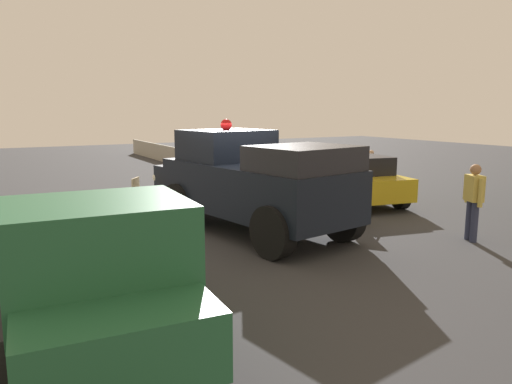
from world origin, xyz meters
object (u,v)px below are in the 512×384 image
at_px(classic_hot_rod, 350,178).
at_px(parked_pickup, 90,262).
at_px(lawn_chair_spare, 140,194).
at_px(spectator_seated, 370,166).
at_px(lawn_chair_by_car, 355,202).
at_px(vintage_fire_truck, 250,180).
at_px(spectator_standing, 474,197).
at_px(lawn_chair_near_truck, 371,168).

relative_size(classic_hot_rod, parked_pickup, 0.95).
bearing_deg(classic_hot_rod, lawn_chair_spare, 79.45).
height_order(classic_hot_rod, lawn_chair_spare, classic_hot_rod).
bearing_deg(spectator_seated, lawn_chair_spare, 97.91).
bearing_deg(classic_hot_rod, lawn_chair_by_car, 142.07).
relative_size(parked_pickup, spectator_seated, 3.80).
distance_m(lawn_chair_by_car, lawn_chair_spare, 5.62).
height_order(vintage_fire_truck, spectator_standing, vintage_fire_truck).
xyz_separation_m(vintage_fire_truck, lawn_chair_near_truck, (4.24, -7.58, -0.61)).
relative_size(vintage_fire_truck, spectator_seated, 4.83).
xyz_separation_m(lawn_chair_near_truck, spectator_seated, (-0.06, 0.12, 0.11)).
height_order(parked_pickup, spectator_standing, parked_pickup).
xyz_separation_m(vintage_fire_truck, spectator_seated, (4.17, -7.46, -0.50)).
height_order(vintage_fire_truck, parked_pickup, vintage_fire_truck).
xyz_separation_m(classic_hot_rod, lawn_chair_near_truck, (2.50, -3.13, -0.16)).
distance_m(vintage_fire_truck, parked_pickup, 5.78).
relative_size(vintage_fire_truck, lawn_chair_near_truck, 6.11).
height_order(vintage_fire_truck, lawn_chair_spare, vintage_fire_truck).
distance_m(parked_pickup, spectator_seated, 14.24).
bearing_deg(vintage_fire_truck, spectator_standing, -129.60).
bearing_deg(parked_pickup, spectator_standing, -84.75).
height_order(lawn_chair_near_truck, lawn_chair_spare, same).
distance_m(classic_hot_rod, spectator_standing, 4.91).
distance_m(vintage_fire_truck, lawn_chair_near_truck, 8.70).
relative_size(lawn_chair_spare, spectator_standing, 0.61).
height_order(lawn_chair_near_truck, spectator_standing, spectator_standing).
relative_size(parked_pickup, lawn_chair_near_truck, 4.80).
relative_size(vintage_fire_truck, lawn_chair_spare, 6.11).
xyz_separation_m(lawn_chair_by_car, lawn_chair_spare, (3.70, 4.23, 0.00)).
relative_size(spectator_seated, spectator_standing, 0.77).
bearing_deg(spectator_seated, lawn_chair_near_truck, -62.50).
bearing_deg(lawn_chair_spare, spectator_seated, -82.09).
bearing_deg(parked_pickup, vintage_fire_truck, -48.06).
xyz_separation_m(vintage_fire_truck, spectator_standing, (-3.12, -3.77, -0.23)).
height_order(lawn_chair_near_truck, spectator_seated, spectator_seated).
bearing_deg(lawn_chair_by_car, vintage_fire_truck, 71.76).
height_order(lawn_chair_spare, spectator_standing, spectator_standing).
xyz_separation_m(parked_pickup, lawn_chair_by_car, (3.05, -6.76, -0.40)).
xyz_separation_m(lawn_chair_near_truck, lawn_chair_by_car, (-5.05, 5.11, 0.00)).
distance_m(lawn_chair_spare, spectator_seated, 9.32).
distance_m(vintage_fire_truck, lawn_chair_by_car, 2.66).
bearing_deg(lawn_chair_by_car, parked_pickup, 114.27).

